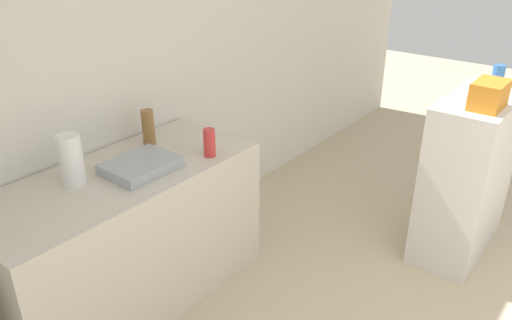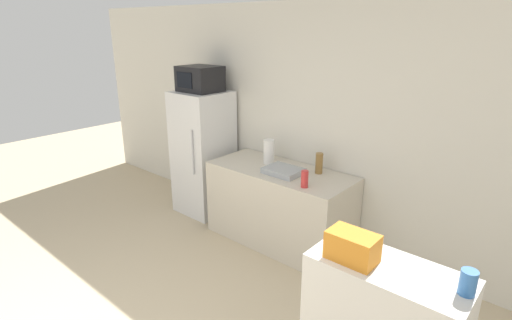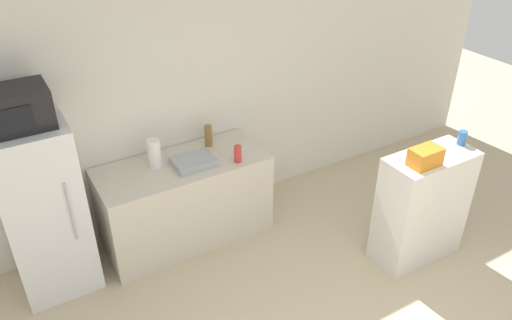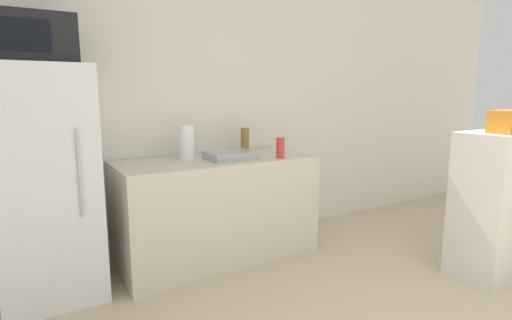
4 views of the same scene
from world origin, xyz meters
name	(u,v)px [view 1 (image 1 of 4)]	position (x,y,z in m)	size (l,w,h in m)	color
wall_back	(100,75)	(0.00, 3.02, 1.30)	(8.00, 0.06, 2.60)	silver
counter	(128,238)	(-0.23, 2.63, 0.43)	(1.62, 0.71, 0.87)	beige
sink_basin	(141,166)	(-0.13, 2.56, 0.90)	(0.38, 0.30, 0.06)	#9EA3A8
bottle_tall	(148,127)	(0.15, 2.81, 0.98)	(0.08, 0.08, 0.22)	olive
bottle_short	(209,143)	(0.25, 2.39, 0.95)	(0.07, 0.07, 0.17)	red
shelf_cabinet	(467,176)	(1.56, 1.25, 0.56)	(0.85, 0.40, 1.12)	silver
basket	(489,95)	(1.37, 1.18, 1.20)	(0.27, 0.17, 0.16)	orange
jar	(498,74)	(1.93, 1.27, 1.18)	(0.08, 0.08, 0.13)	#336BB2
paper_towel_roll	(71,160)	(-0.45, 2.71, 1.00)	(0.12, 0.12, 0.28)	white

